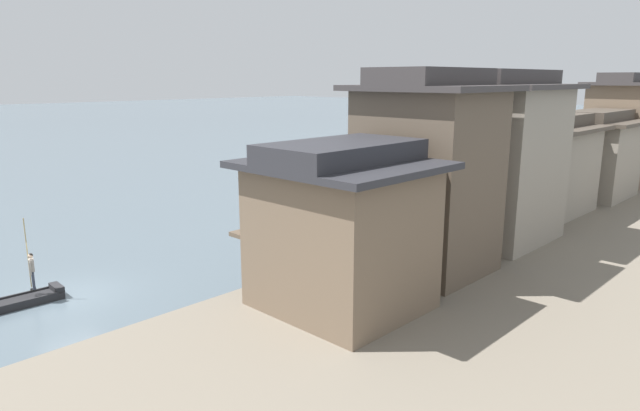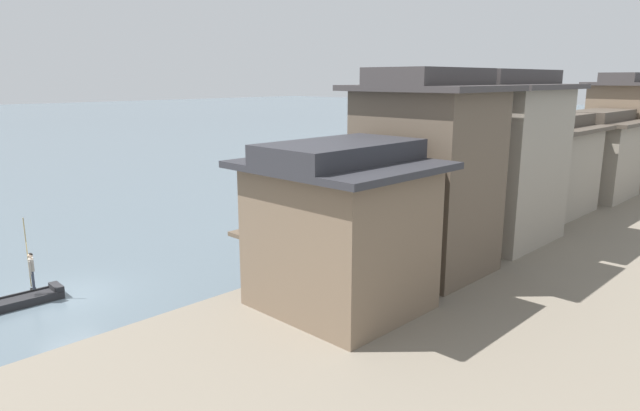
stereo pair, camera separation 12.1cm
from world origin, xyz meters
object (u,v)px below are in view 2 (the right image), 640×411
(boat_moored_far, at_px, (290,243))
(house_waterfront_narrow, at_px, (547,166))
(house_waterfront_far, at_px, (596,155))
(mooring_post_dock_near, at_px, (249,279))
(house_waterfront_tall, at_px, (499,158))
(mooring_post_dock_mid, at_px, (400,230))
(boat_moored_nearest, at_px, (506,199))
(house_waterfront_second, at_px, (426,173))
(boat_moored_third, at_px, (423,223))
(boatman_person, at_px, (31,267))
(boat_moored_second, at_px, (555,185))
(stone_bridge, at_px, (601,131))
(house_waterfront_end, at_px, (624,130))
(house_waterfront_nearest, at_px, (340,228))

(boat_moored_far, bearing_deg, house_waterfront_narrow, 60.84)
(house_waterfront_far, distance_m, mooring_post_dock_near, 29.10)
(house_waterfront_tall, relative_size, mooring_post_dock_mid, 9.22)
(boat_moored_nearest, height_order, house_waterfront_second, house_waterfront_second)
(boat_moored_third, bearing_deg, house_waterfront_tall, -17.69)
(house_waterfront_tall, bearing_deg, house_waterfront_second, -89.56)
(boat_moored_far, xyz_separation_m, house_waterfront_second, (8.52, 0.29, 4.87))
(boat_moored_third, height_order, house_waterfront_far, house_waterfront_far)
(boatman_person, height_order, mooring_post_dock_near, boatman_person)
(boatman_person, distance_m, house_waterfront_narrow, 28.92)
(boat_moored_second, relative_size, house_waterfront_tall, 0.62)
(stone_bridge, bearing_deg, boat_moored_third, -84.50)
(boat_moored_nearest, height_order, boat_moored_third, boat_moored_third)
(boat_moored_second, bearing_deg, boat_moored_nearest, -91.96)
(boat_moored_second, bearing_deg, mooring_post_dock_near, -87.32)
(boatman_person, distance_m, house_waterfront_far, 36.24)
(boat_moored_nearest, relative_size, stone_bridge, 0.18)
(boatman_person, distance_m, boat_moored_second, 40.75)
(house_waterfront_second, bearing_deg, boatman_person, -129.00)
(boat_moored_nearest, xyz_separation_m, house_waterfront_far, (5.14, 2.66, 3.63))
(boat_moored_nearest, xyz_separation_m, boat_moored_third, (-0.36, -10.55, 0.07))
(boatman_person, relative_size, house_waterfront_narrow, 0.39)
(boat_moored_far, height_order, house_waterfront_end, house_waterfront_end)
(boat_moored_nearest, distance_m, house_waterfront_nearest, 25.68)
(house_waterfront_second, distance_m, house_waterfront_narrow, 14.15)
(boatman_person, bearing_deg, house_waterfront_second, 51.00)
(house_waterfront_second, relative_size, mooring_post_dock_near, 10.34)
(house_waterfront_end, bearing_deg, boat_moored_nearest, -118.29)
(house_waterfront_narrow, relative_size, house_waterfront_far, 1.16)
(boat_moored_nearest, height_order, boat_moored_second, boat_moored_nearest)
(house_waterfront_second, bearing_deg, boat_moored_far, -178.07)
(boatman_person, xyz_separation_m, house_waterfront_second, (10.50, 12.96, 3.61))
(house_waterfront_narrow, distance_m, mooring_post_dock_mid, 11.75)
(boat_moored_second, bearing_deg, boat_moored_third, -91.96)
(boatman_person, height_order, stone_bridge, stone_bridge)
(house_waterfront_far, distance_m, mooring_post_dock_mid, 19.16)
(house_waterfront_nearest, xyz_separation_m, mooring_post_dock_near, (-3.68, -1.34, -2.59))
(boat_moored_second, height_order, mooring_post_dock_near, mooring_post_dock_near)
(house_waterfront_nearest, height_order, house_waterfront_tall, house_waterfront_tall)
(boat_moored_second, height_order, house_waterfront_end, house_waterfront_end)
(boat_moored_far, bearing_deg, stone_bridge, 91.60)
(boat_moored_nearest, bearing_deg, house_waterfront_tall, -66.64)
(boat_moored_third, bearing_deg, mooring_post_dock_mid, -67.65)
(house_waterfront_second, height_order, house_waterfront_narrow, house_waterfront_second)
(mooring_post_dock_mid, bearing_deg, house_waterfront_tall, 46.98)
(boat_moored_second, bearing_deg, boat_moored_far, -97.03)
(mooring_post_dock_near, height_order, stone_bridge, stone_bridge)
(boat_moored_third, relative_size, mooring_post_dock_mid, 5.06)
(house_waterfront_end, bearing_deg, boat_moored_third, -105.03)
(house_waterfront_tall, height_order, mooring_post_dock_mid, house_waterfront_tall)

